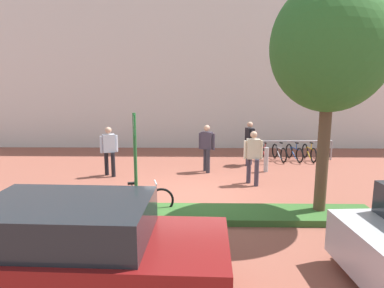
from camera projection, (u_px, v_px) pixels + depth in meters
The scene contains 13 objects.
ground_plane at pixel (194, 195), 9.82m from camera, with size 60.00×60.00×0.00m, color brown.
building_facade at pixel (196, 45), 16.56m from camera, with size 28.00×1.20×10.00m, color silver.
planter_strip at pixel (229, 214), 8.17m from camera, with size 7.00×1.10×0.16m, color #336028.
tree_sidewalk at pixel (330, 47), 7.59m from camera, with size 2.69×2.69×5.50m.
parking_sign_post at pixel (135, 150), 7.93m from camera, with size 0.11×0.36×2.53m.
bike_at_sign at pixel (140, 202), 8.26m from camera, with size 1.64×0.53×0.86m.
bike_rack_cluster at pixel (294, 152), 14.18m from camera, with size 3.21×1.61×0.83m.
bollard_steel at pixel (266, 160), 12.29m from camera, with size 0.16×0.16×0.90m, color #ADADB2.
person_shirt_white at pixel (109, 148), 11.66m from camera, with size 0.57×0.38×1.72m.
person_shirt_blue at pixel (253, 154), 10.66m from camera, with size 0.61×0.46×1.72m.
person_suited_dark at pixel (207, 145), 12.19m from camera, with size 0.58×0.40×1.72m.
person_suited_navy at pixel (250, 140), 13.21m from camera, with size 0.33×0.59×1.72m.
car_maroon_wagon at pixel (78, 252), 4.97m from camera, with size 4.36×2.14×1.54m.
Camera 1 is at (0.11, -9.40, 3.22)m, focal length 31.69 mm.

